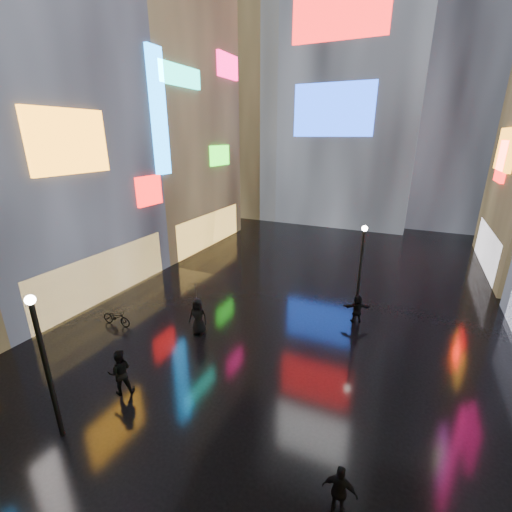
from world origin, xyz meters
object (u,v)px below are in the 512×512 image
Objects in this scene: lamp_near at (45,361)px; bicycle at (116,317)px; lamp_far at (361,267)px; pedestrian_3 at (340,491)px.

lamp_near reaches higher than bicycle.
lamp_near is 7.58m from bicycle.
lamp_far is at bearing -63.07° from bicycle.
bicycle is (-11.40, -6.38, -2.48)m from lamp_far.
pedestrian_3 is 13.63m from bicycle.
pedestrian_3 is at bearing -112.78° from bicycle.
lamp_far is 3.29× the size of pedestrian_3.
lamp_far is at bearing -82.52° from pedestrian_3.
pedestrian_3 is at bearing 8.44° from lamp_near.
lamp_near is 14.64m from lamp_far.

